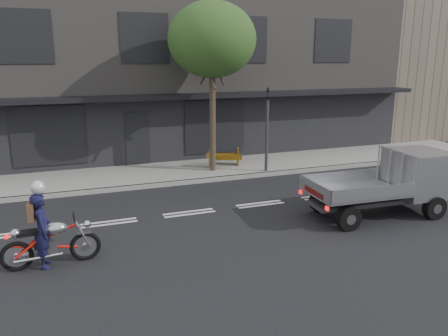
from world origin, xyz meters
The scene contains 11 objects.
ground centered at (0.00, 0.00, 0.00)m, with size 80.00×80.00×0.00m, color black.
sidewalk centered at (0.00, 4.70, 0.07)m, with size 32.00×3.20×0.15m, color gray.
kerb centered at (0.00, 3.10, 0.07)m, with size 32.00×0.20×0.15m, color gray.
building_main centered at (0.00, 11.30, 4.00)m, with size 26.00×10.00×8.00m, color slate.
building_neighbour centered at (20.00, 11.30, 5.00)m, with size 14.00×10.00×10.00m, color brown.
street_tree centered at (2.20, 4.20, 5.28)m, with size 3.40×3.40×6.74m.
traffic_light_pole centered at (4.20, 3.35, 1.65)m, with size 0.12×0.12×3.50m.
motorcycle centered at (-3.88, -2.24, 0.58)m, with size 2.19×0.63×1.12m.
rider centered at (-4.03, -2.24, 0.87)m, with size 0.63×0.42×1.74m, color #131334.
flatbed_ute centered at (6.26, -2.17, 1.14)m, with size 4.39×1.97×2.00m.
construction_barrier centered at (2.87, 4.51, 0.53)m, with size 1.36×0.54×0.76m, color orange, non-canonical shape.
Camera 1 is at (-3.35, -12.24, 4.65)m, focal length 35.00 mm.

